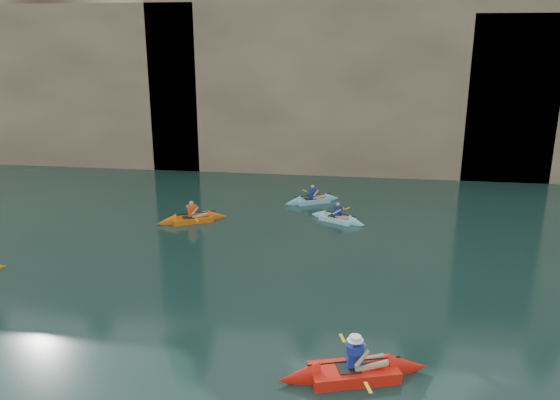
# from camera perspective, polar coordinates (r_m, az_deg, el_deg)

# --- Properties ---
(ground) EXTENTS (160.00, 160.00, 0.00)m
(ground) POSITION_cam_1_polar(r_m,az_deg,el_deg) (14.14, -5.77, -18.37)
(ground) COLOR black
(ground) RESTS_ON ground
(cliff) EXTENTS (70.00, 16.00, 12.00)m
(cliff) POSITION_cam_1_polar(r_m,az_deg,el_deg) (41.39, 4.37, 13.53)
(cliff) COLOR tan
(cliff) RESTS_ON ground
(cliff_slab_west) EXTENTS (26.00, 2.40, 10.56)m
(cliff_slab_west) POSITION_cam_1_polar(r_m,az_deg,el_deg) (41.02, -26.24, 10.90)
(cliff_slab_west) COLOR tan
(cliff_slab_west) RESTS_ON ground
(cliff_slab_center) EXTENTS (24.00, 2.40, 11.40)m
(cliff_slab_center) POSITION_cam_1_polar(r_m,az_deg,el_deg) (33.92, 6.85, 12.33)
(cliff_slab_center) COLOR tan
(cliff_slab_center) RESTS_ON ground
(sea_cave_west) EXTENTS (4.50, 1.00, 4.00)m
(sea_cave_west) POSITION_cam_1_polar(r_m,az_deg,el_deg) (39.75, -23.77, 6.28)
(sea_cave_west) COLOR black
(sea_cave_west) RESTS_ON ground
(sea_cave_center) EXTENTS (3.50, 1.00, 3.20)m
(sea_cave_center) POSITION_cam_1_polar(r_m,az_deg,el_deg) (34.52, -3.46, 5.62)
(sea_cave_center) COLOR black
(sea_cave_center) RESTS_ON ground
(sea_cave_east) EXTENTS (5.00, 1.00, 4.50)m
(sea_cave_east) POSITION_cam_1_polar(r_m,az_deg,el_deg) (34.39, 20.12, 5.71)
(sea_cave_east) COLOR black
(sea_cave_east) RESTS_ON ground
(main_kayaker) EXTENTS (3.92, 2.48, 1.43)m
(main_kayaker) POSITION_cam_1_polar(r_m,az_deg,el_deg) (14.22, 7.72, -17.31)
(main_kayaker) COLOR red
(main_kayaker) RESTS_ON ground
(kayaker_orange) EXTENTS (3.21, 2.23, 1.24)m
(kayaker_orange) POSITION_cam_1_polar(r_m,az_deg,el_deg) (25.36, -9.16, -1.95)
(kayaker_orange) COLOR #D85D0D
(kayaker_orange) RESTS_ON ground
(kayaker_ltblue_near) EXTENTS (2.83, 2.01, 1.12)m
(kayaker_ltblue_near) POSITION_cam_1_polar(r_m,az_deg,el_deg) (25.27, 6.01, -1.92)
(kayaker_ltblue_near) COLOR #98E0FF
(kayaker_ltblue_near) RESTS_ON ground
(kayaker_ltblue_mid) EXTENTS (3.00, 2.17, 1.17)m
(kayaker_ltblue_mid) POSITION_cam_1_polar(r_m,az_deg,el_deg) (28.03, 3.39, 0.00)
(kayaker_ltblue_mid) COLOR #7FBED5
(kayaker_ltblue_mid) RESTS_ON ground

